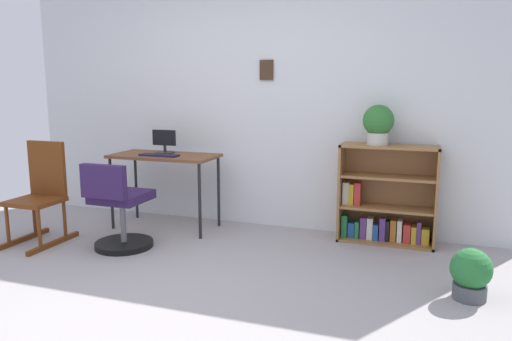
{
  "coord_description": "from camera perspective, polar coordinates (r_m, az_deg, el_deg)",
  "views": [
    {
      "loc": [
        1.7,
        -2.62,
        1.46
      ],
      "look_at": [
        0.34,
        1.25,
        0.73
      ],
      "focal_mm": 34.36,
      "sensor_mm": 36.0,
      "label": 1
    }
  ],
  "objects": [
    {
      "name": "wall_back",
      "position": [
        5.07,
        -0.23,
        7.3
      ],
      "size": [
        5.2,
        0.12,
        2.43
      ],
      "color": "silver",
      "rests_on": "ground_plane"
    },
    {
      "name": "potted_plant_on_shelf",
      "position": [
        4.55,
        14.04,
        5.38
      ],
      "size": [
        0.28,
        0.28,
        0.36
      ],
      "color": "#B7B2A8",
      "rests_on": "bookshelf_low"
    },
    {
      "name": "desk",
      "position": [
        5.02,
        -10.6,
        1.09
      ],
      "size": [
        1.06,
        0.52,
        0.76
      ],
      "color": "brown",
      "rests_on": "ground_plane"
    },
    {
      "name": "keyboard",
      "position": [
        4.9,
        -11.21,
        1.76
      ],
      "size": [
        0.4,
        0.12,
        0.02
      ],
      "primitive_type": "cube",
      "color": "#221934",
      "rests_on": "desk"
    },
    {
      "name": "potted_plant_floor",
      "position": [
        3.71,
        23.72,
        -10.89
      ],
      "size": [
        0.28,
        0.28,
        0.36
      ],
      "color": "#474C51",
      "rests_on": "ground_plane"
    },
    {
      "name": "bookshelf_low",
      "position": [
        4.7,
        14.82,
        -3.38
      ],
      "size": [
        0.87,
        0.3,
        0.91
      ],
      "color": "olive",
      "rests_on": "ground_plane"
    },
    {
      "name": "rocking_chair",
      "position": [
        4.95,
        -23.75,
        -2.34
      ],
      "size": [
        0.42,
        0.64,
        0.93
      ],
      "color": "#602E0F",
      "rests_on": "ground_plane"
    },
    {
      "name": "monitor",
      "position": [
        5.09,
        -10.61,
        3.19
      ],
      "size": [
        0.26,
        0.2,
        0.24
      ],
      "color": "#262628",
      "rests_on": "desk"
    },
    {
      "name": "office_chair",
      "position": [
        4.51,
        -15.67,
        -4.59
      ],
      "size": [
        0.52,
        0.55,
        0.79
      ],
      "color": "black",
      "rests_on": "ground_plane"
    },
    {
      "name": "ground_plane",
      "position": [
        3.45,
        -12.78,
        -15.23
      ],
      "size": [
        6.24,
        6.24,
        0.0
      ],
      "primitive_type": "plane",
      "color": "#999395"
    }
  ]
}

